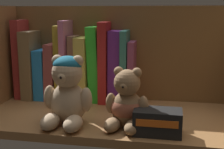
# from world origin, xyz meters

# --- Properties ---
(shelf_board) EXTENTS (0.67, 0.32, 0.02)m
(shelf_board) POSITION_xyz_m (0.00, 0.00, 0.01)
(shelf_board) COLOR olive
(shelf_board) RESTS_ON ground
(shelf_back_panel) EXTENTS (0.70, 0.01, 0.30)m
(shelf_back_panel) POSITION_xyz_m (0.00, 0.16, 0.15)
(shelf_back_panel) COLOR brown
(shelf_back_panel) RESTS_ON ground
(book_0) EXTENTS (0.02, 0.11, 0.24)m
(book_0) POSITION_xyz_m (-0.31, 0.14, 0.14)
(book_0) COLOR #9D2D2D
(book_0) RESTS_ON shelf_board
(book_1) EXTENTS (0.04, 0.13, 0.21)m
(book_1) POSITION_xyz_m (-0.28, 0.14, 0.12)
(book_1) COLOR brown
(book_1) RESTS_ON shelf_board
(book_2) EXTENTS (0.03, 0.12, 0.15)m
(book_2) POSITION_xyz_m (-0.24, 0.14, 0.10)
(book_2) COLOR #227DD0
(book_2) RESTS_ON shelf_board
(book_3) EXTENTS (0.03, 0.12, 0.17)m
(book_3) POSITION_xyz_m (-0.21, 0.14, 0.11)
(book_3) COLOR brown
(book_3) RESTS_ON shelf_board
(book_4) EXTENTS (0.02, 0.11, 0.23)m
(book_4) POSITION_xyz_m (-0.18, 0.14, 0.13)
(book_4) COLOR olive
(book_4) RESTS_ON shelf_board
(book_5) EXTENTS (0.02, 0.13, 0.24)m
(book_5) POSITION_xyz_m (-0.16, 0.14, 0.14)
(book_5) COLOR #BE6891
(book_5) RESTS_ON shelf_board
(book_6) EXTENTS (0.02, 0.10, 0.20)m
(book_6) POSITION_xyz_m (-0.14, 0.14, 0.12)
(book_6) COLOR #865D46
(book_6) RESTS_ON shelf_board
(book_7) EXTENTS (0.04, 0.12, 0.19)m
(book_7) POSITION_xyz_m (-0.11, 0.14, 0.12)
(book_7) COLOR #B6A445
(book_7) RESTS_ON shelf_board
(book_8) EXTENTS (0.04, 0.10, 0.22)m
(book_8) POSITION_xyz_m (-0.07, 0.14, 0.13)
(book_8) COLOR green
(book_8) RESTS_ON shelf_board
(book_9) EXTENTS (0.02, 0.12, 0.24)m
(book_9) POSITION_xyz_m (-0.04, 0.14, 0.14)
(book_9) COLOR maroon
(book_9) RESTS_ON shelf_board
(book_10) EXTENTS (0.04, 0.10, 0.21)m
(book_10) POSITION_xyz_m (-0.01, 0.14, 0.13)
(book_10) COLOR #60237D
(book_10) RESTS_ON shelf_board
(book_11) EXTENTS (0.02, 0.11, 0.21)m
(book_11) POSITION_xyz_m (0.02, 0.14, 0.13)
(book_11) COLOR #32746D
(book_11) RESTS_ON shelf_board
(book_12) EXTENTS (0.02, 0.11, 0.18)m
(book_12) POSITION_xyz_m (0.04, 0.14, 0.11)
(book_12) COLOR #863C60
(book_12) RESTS_ON shelf_board
(teddy_bear_larger) EXTENTS (0.12, 0.12, 0.17)m
(teddy_bear_larger) POSITION_xyz_m (-0.09, -0.09, 0.10)
(teddy_bear_larger) COLOR tan
(teddy_bear_larger) RESTS_ON shelf_board
(teddy_bear_smaller) EXTENTS (0.11, 0.11, 0.14)m
(teddy_bear_smaller) POSITION_xyz_m (0.05, -0.08, 0.08)
(teddy_bear_smaller) COLOR #93704C
(teddy_bear_smaller) RESTS_ON shelf_board
(small_product_box) EXTENTS (0.10, 0.06, 0.06)m
(small_product_box) POSITION_xyz_m (0.13, -0.11, 0.05)
(small_product_box) COLOR black
(small_product_box) RESTS_ON shelf_board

